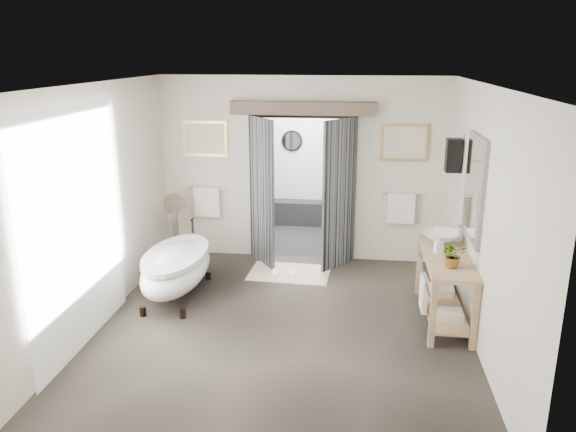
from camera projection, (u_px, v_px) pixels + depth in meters
The scene contains 13 objects.
ground_plane at pixel (282, 328), 6.85m from camera, with size 5.00×5.00×0.00m, color #4B4238.
room_shell at pixel (277, 181), 6.22m from camera, with size 4.52×5.02×2.91m.
shower_room at pixel (310, 183), 10.40m from camera, with size 2.22×2.01×2.51m.
back_wall_dressing at pixel (302, 165), 8.61m from camera, with size 3.82×0.74×2.52m.
clawfoot_tub at pixel (177, 267), 7.62m from camera, with size 0.80×1.79×0.87m.
vanity at pixel (443, 282), 6.94m from camera, with size 0.57×1.60×0.85m.
pedestal_mirror at pixel (176, 234), 8.80m from camera, with size 0.34×0.22×1.15m.
rug at pixel (290, 273), 8.53m from camera, with size 1.20×0.80×0.01m, color beige.
slippers at pixel (284, 273), 8.42m from camera, with size 0.35×0.27×0.05m.
basin at pixel (441, 238), 7.24m from camera, with size 0.48×0.48×0.16m, color white.
plant at pixel (454, 255), 6.43m from camera, with size 0.28×0.24×0.31m, color gray.
soap_bottle_a at pixel (439, 244), 6.92m from camera, with size 0.10×0.10×0.21m, color gray.
soap_bottle_b at pixel (432, 233), 7.44m from camera, with size 0.13×0.13×0.16m, color gray.
Camera 1 is at (0.82, -6.13, 3.25)m, focal length 35.00 mm.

